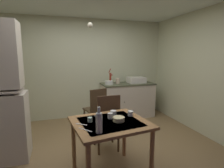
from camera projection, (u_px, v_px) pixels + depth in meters
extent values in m
plane|color=olive|center=(103.00, 152.00, 3.03)|extent=(5.24, 5.24, 0.00)
cube|color=beige|center=(85.00, 69.00, 4.66)|extent=(4.34, 0.10, 2.54)
cube|color=beige|center=(211.00, 74.00, 3.46)|extent=(0.10, 3.88, 2.54)
cube|color=beige|center=(127.00, 100.00, 4.76)|extent=(1.34, 0.60, 0.87)
cube|color=#4F543C|center=(128.00, 84.00, 4.68)|extent=(1.37, 0.63, 0.03)
sphere|color=#2D2823|center=(125.00, 102.00, 4.40)|extent=(0.02, 0.02, 0.02)
cube|color=white|center=(136.00, 80.00, 4.74)|extent=(0.44, 0.34, 0.15)
cube|color=black|center=(136.00, 77.00, 4.73)|extent=(0.38, 0.28, 0.01)
cylinder|color=maroon|center=(110.00, 78.00, 4.57)|extent=(0.05, 0.05, 0.28)
cylinder|color=maroon|center=(111.00, 75.00, 4.49)|extent=(0.03, 0.12, 0.03)
cylinder|color=#A5311D|center=(110.00, 71.00, 4.60)|extent=(0.02, 0.16, 0.12)
cylinder|color=white|center=(109.00, 83.00, 4.47)|extent=(0.21, 0.21, 0.09)
cylinder|color=beige|center=(118.00, 81.00, 4.64)|extent=(0.12, 0.12, 0.13)
cube|color=#9C6E40|center=(110.00, 123.00, 2.31)|extent=(1.03, 0.95, 0.04)
cube|color=silver|center=(110.00, 122.00, 2.31)|extent=(0.81, 0.74, 0.00)
cylinder|color=#A37144|center=(152.00, 157.00, 2.22)|extent=(0.06, 0.06, 0.74)
cylinder|color=#9C6F40|center=(74.00, 145.00, 2.53)|extent=(0.06, 0.06, 0.74)
cylinder|color=#9F663D|center=(124.00, 134.00, 2.87)|extent=(0.06, 0.06, 0.74)
cube|color=#4A321C|center=(106.00, 124.00, 3.08)|extent=(0.40, 0.40, 0.03)
cube|color=#493120|center=(109.00, 112.00, 2.86)|extent=(0.38, 0.03, 0.52)
cylinder|color=#4A321C|center=(112.00, 131.00, 3.33)|extent=(0.04, 0.04, 0.44)
cylinder|color=#4A321C|center=(95.00, 134.00, 3.23)|extent=(0.04, 0.04, 0.44)
cylinder|color=#4A321C|center=(118.00, 139.00, 3.01)|extent=(0.04, 0.04, 0.44)
cylinder|color=#4A321C|center=(99.00, 142.00, 2.91)|extent=(0.04, 0.04, 0.44)
cube|color=#453420|center=(95.00, 109.00, 3.87)|extent=(0.49, 0.49, 0.03)
cube|color=#44311F|center=(99.00, 100.00, 3.67)|extent=(0.37, 0.12, 0.46)
cylinder|color=#453420|center=(98.00, 116.00, 4.14)|extent=(0.04, 0.04, 0.45)
cylinder|color=#453420|center=(84.00, 119.00, 3.96)|extent=(0.04, 0.04, 0.45)
cylinder|color=#453420|center=(105.00, 121.00, 3.85)|extent=(0.04, 0.04, 0.45)
cylinder|color=#453420|center=(91.00, 124.00, 3.67)|extent=(0.04, 0.04, 0.45)
cylinder|color=beige|center=(119.00, 119.00, 2.32)|extent=(0.15, 0.15, 0.05)
cylinder|color=white|center=(110.00, 116.00, 2.42)|extent=(0.07, 0.07, 0.07)
cylinder|color=white|center=(131.00, 113.00, 2.53)|extent=(0.08, 0.08, 0.07)
cylinder|color=#ADD1C1|center=(90.00, 120.00, 2.30)|extent=(0.06, 0.06, 0.06)
cylinder|color=white|center=(113.00, 113.00, 2.57)|extent=(0.09, 0.09, 0.06)
cylinder|color=#B7BCC1|center=(99.00, 123.00, 1.96)|extent=(0.07, 0.07, 0.23)
cylinder|color=#B7BCC1|center=(99.00, 110.00, 1.93)|extent=(0.03, 0.03, 0.07)
cube|color=silver|center=(85.00, 130.00, 2.05)|extent=(0.14, 0.16, 0.00)
cube|color=beige|center=(99.00, 117.00, 2.48)|extent=(0.11, 0.11, 0.00)
cube|color=beige|center=(81.00, 124.00, 2.21)|extent=(0.13, 0.11, 0.00)
sphere|color=#F9EFCC|center=(90.00, 25.00, 2.81)|extent=(0.08, 0.08, 0.08)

